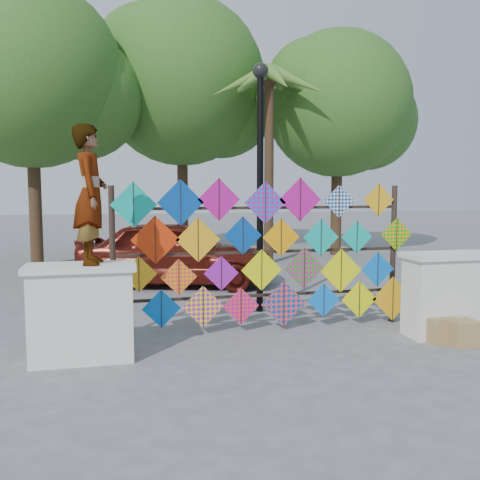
% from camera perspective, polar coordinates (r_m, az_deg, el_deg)
% --- Properties ---
extents(ground, '(80.00, 80.00, 0.00)m').
position_cam_1_polar(ground, '(7.98, 3.81, -10.90)').
color(ground, gray).
rests_on(ground, ground).
extents(parapet_left, '(1.40, 0.65, 1.28)m').
position_cam_1_polar(parapet_left, '(7.32, -16.52, -7.39)').
color(parapet_left, white).
rests_on(parapet_left, ground).
extents(parapet_right, '(1.40, 0.65, 1.28)m').
position_cam_1_polar(parapet_right, '(8.81, 21.37, -5.35)').
color(parapet_right, white).
rests_on(parapet_right, ground).
extents(kite_rack, '(4.93, 0.24, 2.43)m').
position_cam_1_polar(kite_rack, '(8.44, 2.80, -1.54)').
color(kite_rack, black).
rests_on(kite_rack, ground).
extents(tree_west, '(5.85, 5.20, 8.01)m').
position_cam_1_polar(tree_west, '(16.78, -21.08, 15.94)').
color(tree_west, '#4D3021').
rests_on(tree_west, ground).
extents(tree_mid, '(6.30, 5.60, 8.61)m').
position_cam_1_polar(tree_mid, '(18.83, -5.93, 16.32)').
color(tree_mid, '#4D3021').
rests_on(tree_mid, ground).
extents(tree_east, '(5.40, 4.80, 7.42)m').
position_cam_1_polar(tree_east, '(18.57, 10.64, 13.94)').
color(tree_east, '#4D3021').
rests_on(tree_east, ground).
extents(palm_tree, '(3.62, 3.62, 5.83)m').
position_cam_1_polar(palm_tree, '(16.17, 3.15, 15.16)').
color(palm_tree, '#4D3021').
rests_on(palm_tree, ground).
extents(vendor_woman, '(0.46, 0.67, 1.79)m').
position_cam_1_polar(vendor_woman, '(7.13, -15.67, 4.67)').
color(vendor_woman, '#99999E').
rests_on(vendor_woman, parapet_left).
extents(sedan, '(4.82, 2.99, 1.53)m').
position_cam_1_polar(sedan, '(12.47, -6.87, -1.34)').
color(sedan, '#56150E').
rests_on(sedan, ground).
extents(lamppost, '(0.28, 0.28, 4.46)m').
position_cam_1_polar(lamppost, '(9.67, 2.17, 8.13)').
color(lamppost, black).
rests_on(lamppost, ground).
extents(cardboard_box_near, '(0.42, 0.37, 0.37)m').
position_cam_1_polar(cardboard_box_near, '(8.52, 20.39, -8.90)').
color(cardboard_box_near, '#988249').
rests_on(cardboard_box_near, ground).
extents(cardboard_box_far, '(0.42, 0.39, 0.36)m').
position_cam_1_polar(cardboard_box_far, '(8.47, 22.65, -9.10)').
color(cardboard_box_far, '#988249').
rests_on(cardboard_box_far, ground).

